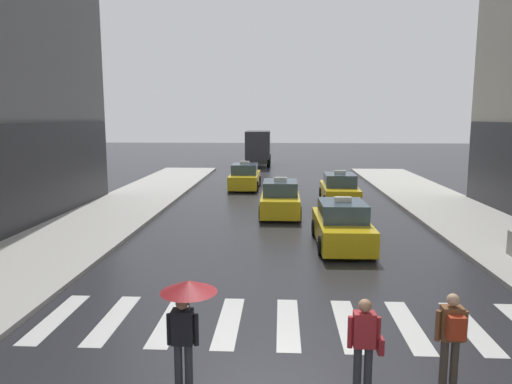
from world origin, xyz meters
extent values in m
cube|color=silver|center=(-5.40, 3.00, 0.00)|extent=(0.50, 2.80, 0.01)
cube|color=silver|center=(-4.05, 3.00, 0.00)|extent=(0.50, 2.80, 0.01)
cube|color=silver|center=(-2.70, 3.00, 0.00)|extent=(0.50, 2.80, 0.01)
cube|color=silver|center=(-1.35, 3.00, 0.00)|extent=(0.50, 2.80, 0.01)
cube|color=silver|center=(0.00, 3.00, 0.00)|extent=(0.50, 2.80, 0.01)
cube|color=silver|center=(1.35, 3.00, 0.00)|extent=(0.50, 2.80, 0.01)
cube|color=silver|center=(2.70, 3.00, 0.00)|extent=(0.50, 2.80, 0.01)
cube|color=silver|center=(4.05, 3.00, 0.00)|extent=(0.50, 2.80, 0.01)
cube|color=yellow|center=(2.04, 9.87, 0.56)|extent=(1.87, 4.53, 0.84)
cube|color=#384C5B|center=(2.04, 9.77, 1.30)|extent=(1.63, 2.13, 0.64)
cube|color=silver|center=(2.04, 9.77, 1.71)|extent=(0.60, 0.25, 0.18)
cylinder|color=black|center=(1.16, 11.20, 0.33)|extent=(0.23, 0.66, 0.66)
cylinder|color=black|center=(2.87, 11.23, 0.33)|extent=(0.23, 0.66, 0.66)
cylinder|color=black|center=(1.21, 8.50, 0.33)|extent=(0.23, 0.66, 0.66)
cylinder|color=black|center=(2.92, 8.53, 0.33)|extent=(0.23, 0.66, 0.66)
cube|color=#F2EAB2|center=(1.37, 12.13, 0.60)|extent=(0.20, 0.04, 0.14)
cube|color=#F2EAB2|center=(2.63, 12.15, 0.60)|extent=(0.20, 0.04, 0.14)
cube|color=yellow|center=(-0.21, 15.43, 0.56)|extent=(1.81, 4.50, 0.84)
cube|color=#384C5B|center=(-0.22, 15.33, 1.30)|extent=(1.60, 2.10, 0.64)
cube|color=silver|center=(-0.22, 15.33, 1.71)|extent=(0.60, 0.24, 0.18)
cylinder|color=black|center=(-1.07, 16.78, 0.33)|extent=(0.22, 0.66, 0.66)
cylinder|color=black|center=(0.64, 16.78, 0.33)|extent=(0.22, 0.66, 0.66)
cylinder|color=black|center=(-1.07, 14.08, 0.33)|extent=(0.22, 0.66, 0.66)
cylinder|color=black|center=(0.64, 14.08, 0.33)|extent=(0.22, 0.66, 0.66)
cube|color=#F2EAB2|center=(-0.84, 17.70, 0.60)|extent=(0.20, 0.04, 0.14)
cube|color=#F2EAB2|center=(0.42, 17.70, 0.60)|extent=(0.20, 0.04, 0.14)
cube|color=yellow|center=(2.98, 18.54, 0.56)|extent=(1.83, 4.51, 0.84)
cube|color=#384C5B|center=(2.98, 18.44, 1.30)|extent=(1.61, 2.11, 0.64)
cube|color=silver|center=(2.98, 18.44, 1.71)|extent=(0.60, 0.24, 0.18)
cylinder|color=black|center=(2.13, 19.90, 0.33)|extent=(0.22, 0.66, 0.66)
cylinder|color=black|center=(3.84, 19.89, 0.33)|extent=(0.22, 0.66, 0.66)
cylinder|color=black|center=(2.11, 17.20, 0.33)|extent=(0.22, 0.66, 0.66)
cylinder|color=black|center=(3.82, 17.19, 0.33)|extent=(0.22, 0.66, 0.66)
cube|color=#F2EAB2|center=(2.36, 20.82, 0.60)|extent=(0.20, 0.04, 0.14)
cube|color=#F2EAB2|center=(3.62, 20.81, 0.60)|extent=(0.20, 0.04, 0.14)
cube|color=yellow|center=(-2.56, 23.78, 0.56)|extent=(1.83, 4.51, 0.84)
cube|color=#384C5B|center=(-2.56, 23.68, 1.30)|extent=(1.62, 2.11, 0.64)
cube|color=silver|center=(-2.56, 23.68, 1.71)|extent=(0.60, 0.24, 0.18)
cylinder|color=black|center=(-3.40, 25.14, 0.33)|extent=(0.23, 0.66, 0.66)
cylinder|color=black|center=(-1.69, 25.13, 0.33)|extent=(0.23, 0.66, 0.66)
cylinder|color=black|center=(-3.42, 22.44, 0.33)|extent=(0.23, 0.66, 0.66)
cylinder|color=black|center=(-1.71, 22.43, 0.33)|extent=(0.23, 0.66, 0.66)
cube|color=#F2EAB2|center=(-3.17, 26.06, 0.60)|extent=(0.20, 0.04, 0.14)
cube|color=#F2EAB2|center=(-1.91, 26.05, 0.60)|extent=(0.20, 0.04, 0.14)
cube|color=#2D2D2D|center=(-2.38, 38.79, 0.65)|extent=(1.86, 6.61, 0.40)
cube|color=silver|center=(-2.41, 42.09, 1.90)|extent=(2.12, 1.82, 2.10)
cube|color=#384C5B|center=(-2.42, 43.01, 2.27)|extent=(1.89, 0.06, 0.95)
cube|color=#2D2D33|center=(-2.37, 37.89, 2.10)|extent=(2.24, 4.82, 2.50)
cylinder|color=black|center=(-3.41, 41.88, 0.45)|extent=(0.29, 0.90, 0.90)
cylinder|color=black|center=(-1.41, 41.90, 0.45)|extent=(0.29, 0.90, 0.90)
cylinder|color=black|center=(-3.37, 37.34, 0.45)|extent=(0.29, 0.90, 0.90)
cylinder|color=black|center=(-1.37, 37.36, 0.45)|extent=(0.29, 0.90, 0.90)
cylinder|color=#333338|center=(-1.92, 0.27, 0.41)|extent=(0.14, 0.14, 0.82)
cylinder|color=#333338|center=(-1.74, 0.27, 0.41)|extent=(0.14, 0.14, 0.82)
cube|color=black|center=(-1.83, 0.27, 1.12)|extent=(0.36, 0.24, 0.60)
sphere|color=#9E7051|center=(-1.83, 0.27, 1.54)|extent=(0.22, 0.22, 0.22)
cylinder|color=black|center=(-2.06, 0.27, 1.07)|extent=(0.09, 0.09, 0.55)
cylinder|color=black|center=(-1.60, 0.27, 1.07)|extent=(0.09, 0.09, 0.55)
cylinder|color=#4C4C4C|center=(-1.71, 0.27, 1.42)|extent=(0.02, 0.02, 1.00)
cone|color=maroon|center=(-1.71, 0.27, 1.84)|extent=(0.96, 0.96, 0.20)
cylinder|color=#473D33|center=(2.68, 0.66, 0.41)|extent=(0.14, 0.14, 0.82)
cylinder|color=#473D33|center=(2.86, 0.66, 0.41)|extent=(0.14, 0.14, 0.82)
cube|color=brown|center=(2.77, 0.66, 1.12)|extent=(0.36, 0.24, 0.60)
sphere|color=tan|center=(2.77, 0.66, 1.54)|extent=(0.22, 0.22, 0.22)
cylinder|color=brown|center=(2.54, 0.66, 1.07)|extent=(0.09, 0.09, 0.55)
cylinder|color=brown|center=(3.00, 0.66, 1.07)|extent=(0.09, 0.09, 0.55)
cube|color=#B23319|center=(2.77, 0.44, 1.14)|extent=(0.28, 0.18, 0.40)
cylinder|color=#333338|center=(1.13, 0.33, 0.41)|extent=(0.14, 0.14, 0.82)
cylinder|color=#333338|center=(1.31, 0.33, 0.41)|extent=(0.14, 0.14, 0.82)
cube|color=maroon|center=(1.22, 0.33, 1.12)|extent=(0.36, 0.24, 0.60)
sphere|color=#9E7051|center=(1.22, 0.33, 1.54)|extent=(0.22, 0.22, 0.22)
cylinder|color=maroon|center=(0.99, 0.33, 1.07)|extent=(0.09, 0.09, 0.55)
cylinder|color=maroon|center=(1.45, 0.33, 1.07)|extent=(0.09, 0.09, 0.55)
cube|color=maroon|center=(1.50, 0.33, 0.84)|extent=(0.10, 0.20, 0.28)
camera|label=1|loc=(-0.19, -7.29, 4.63)|focal=33.53mm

